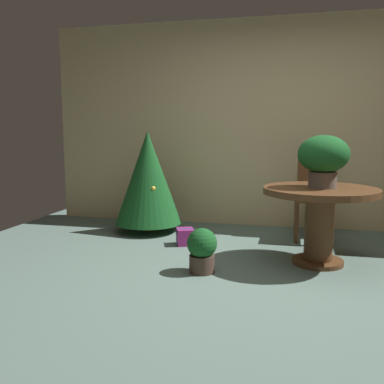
# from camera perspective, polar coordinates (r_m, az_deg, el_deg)

# --- Properties ---
(ground_plane) EXTENTS (6.60, 6.60, 0.00)m
(ground_plane) POSITION_cam_1_polar(r_m,az_deg,el_deg) (3.46, 10.63, -12.31)
(ground_plane) COLOR slate
(back_wall_panel) EXTENTS (6.00, 0.10, 2.60)m
(back_wall_panel) POSITION_cam_1_polar(r_m,az_deg,el_deg) (5.45, 12.03, 8.98)
(back_wall_panel) COLOR beige
(back_wall_panel) RESTS_ON ground_plane
(round_dining_table) EXTENTS (1.02, 1.02, 0.71)m
(round_dining_table) POSITION_cam_1_polar(r_m,az_deg,el_deg) (3.97, 16.95, -2.34)
(round_dining_table) COLOR brown
(round_dining_table) RESTS_ON ground_plane
(flower_vase) EXTENTS (0.45, 0.45, 0.47)m
(flower_vase) POSITION_cam_1_polar(r_m,az_deg,el_deg) (3.93, 17.44, 4.58)
(flower_vase) COLOR #665B51
(flower_vase) RESTS_ON round_dining_table
(wooden_chair_far) EXTENTS (0.41, 0.44, 0.96)m
(wooden_chair_far) POSITION_cam_1_polar(r_m,az_deg,el_deg) (4.93, 16.23, 0.04)
(wooden_chair_far) COLOR brown
(wooden_chair_far) RESTS_ON ground_plane
(holiday_tree) EXTENTS (0.80, 0.80, 1.22)m
(holiday_tree) POSITION_cam_1_polar(r_m,az_deg,el_deg) (5.08, -5.99, 1.96)
(holiday_tree) COLOR brown
(holiday_tree) RESTS_ON ground_plane
(gift_box_purple) EXTENTS (0.24, 0.24, 0.18)m
(gift_box_purple) POSITION_cam_1_polar(r_m,az_deg,el_deg) (4.54, -0.93, -6.08)
(gift_box_purple) COLOR #9E287A
(gift_box_purple) RESTS_ON ground_plane
(potted_plant) EXTENTS (0.26, 0.26, 0.39)m
(potted_plant) POSITION_cam_1_polar(r_m,az_deg,el_deg) (3.63, 1.36, -7.78)
(potted_plant) COLOR #4C382D
(potted_plant) RESTS_ON ground_plane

